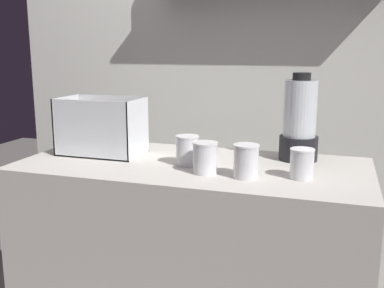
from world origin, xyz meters
name	(u,v)px	position (x,y,z in m)	size (l,w,h in m)	color
counter	(192,266)	(0.00, 0.00, 0.45)	(1.40, 0.64, 0.90)	beige
back_wall_unit	(236,65)	(0.00, 0.77, 1.27)	(2.60, 0.24, 2.50)	silver
carrot_display_bin	(102,136)	(-0.43, 0.04, 0.98)	(0.35, 0.21, 0.25)	white
blender_pitcher	(299,123)	(0.40, 0.20, 1.05)	(0.16, 0.16, 0.36)	black
juice_cup_mango_far_left	(187,152)	(-0.01, -0.03, 0.95)	(0.09, 0.09, 0.12)	white
juice_cup_pomegranate_left	(205,160)	(0.09, -0.12, 0.95)	(0.09, 0.09, 0.12)	white
juice_cup_carrot_middle	(246,163)	(0.25, -0.14, 0.96)	(0.09, 0.09, 0.12)	white
juice_cup_mango_right	(302,166)	(0.44, -0.09, 0.95)	(0.09, 0.09, 0.11)	white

